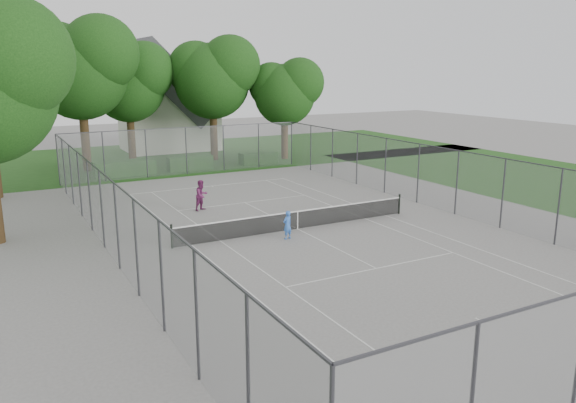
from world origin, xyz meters
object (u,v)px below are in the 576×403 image
tennis_net (298,219)px  woman_player (202,195)px  house (168,106)px  girl_player (287,225)px

tennis_net → woman_player: (-2.85, 5.88, 0.35)m
tennis_net → house: house is taller
woman_player → house: bearing=53.4°
girl_player → woman_player: 7.27m
girl_player → woman_player: bearing=-94.1°
girl_player → woman_player: size_ratio=0.79×
tennis_net → woman_player: woman_player is taller
house → woman_player: bearing=-102.9°
tennis_net → woman_player: bearing=115.9°
tennis_net → girl_player: size_ratio=9.48×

